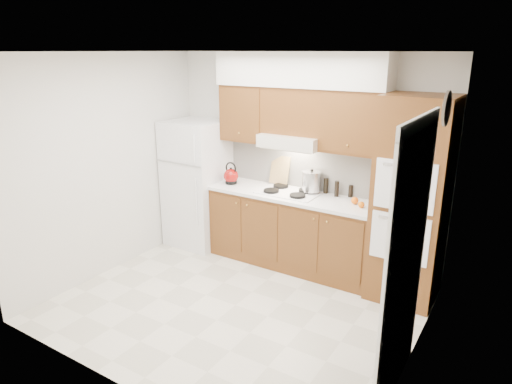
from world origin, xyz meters
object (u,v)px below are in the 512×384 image
kettle (231,176)px  oven_cabinet (411,201)px  fridge (198,183)px  stock_pot (311,182)px

kettle → oven_cabinet: bearing=-16.3°
fridge → kettle: (0.56, 0.01, 0.19)m
fridge → stock_pot: (1.62, 0.20, 0.23)m
fridge → oven_cabinet: bearing=0.7°
oven_cabinet → stock_pot: size_ratio=9.40×
fridge → stock_pot: size_ratio=7.35×
oven_cabinet → kettle: 2.29m
fridge → kettle: size_ratio=8.98×
stock_pot → oven_cabinet: bearing=-7.6°
kettle → stock_pot: stock_pot is taller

